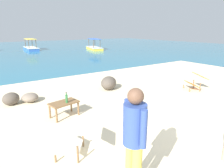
# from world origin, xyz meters

# --- Properties ---
(sand_beach) EXTENTS (18.00, 14.00, 0.04)m
(sand_beach) POSITION_xyz_m (0.00, 0.00, 0.02)
(sand_beach) COLOR beige
(sand_beach) RESTS_ON ground
(water_surface) EXTENTS (60.00, 36.00, 0.03)m
(water_surface) POSITION_xyz_m (0.00, 22.00, 0.00)
(water_surface) COLOR teal
(water_surface) RESTS_ON ground
(low_bench_table) EXTENTS (0.83, 0.57, 0.42)m
(low_bench_table) POSITION_xyz_m (-2.13, 2.48, 0.39)
(low_bench_table) COLOR brown
(low_bench_table) RESTS_ON sand_beach
(bottle) EXTENTS (0.07, 0.07, 0.30)m
(bottle) POSITION_xyz_m (-2.07, 2.40, 0.58)
(bottle) COLOR #2D6B38
(bottle) RESTS_ON low_bench_table
(deck_chair_near) EXTENTS (0.93, 0.88, 0.68)m
(deck_chair_near) POSITION_xyz_m (-2.55, 0.70, 0.42)
(deck_chair_near) COLOR brown
(deck_chair_near) RESTS_ON sand_beach
(deck_chair_far) EXTENTS (0.93, 0.84, 0.68)m
(deck_chair_far) POSITION_xyz_m (3.13, 1.92, 0.42)
(deck_chair_far) COLOR brown
(deck_chair_far) RESTS_ON sand_beach
(person_standing) EXTENTS (0.32, 0.50, 1.62)m
(person_standing) POSITION_xyz_m (-2.28, -0.61, 0.99)
(person_standing) COLOR #DBC64C
(person_standing) RESTS_ON sand_beach
(shore_rock_large) EXTENTS (0.60, 0.61, 0.30)m
(shore_rock_large) POSITION_xyz_m (-2.64, 4.23, 0.19)
(shore_rock_large) COLOR gray
(shore_rock_large) RESTS_ON sand_beach
(shore_rock_medium) EXTENTS (1.00, 0.98, 0.52)m
(shore_rock_medium) POSITION_xyz_m (0.31, 3.94, 0.30)
(shore_rock_medium) COLOR brown
(shore_rock_medium) RESTS_ON sand_beach
(shore_rock_small) EXTENTS (0.62, 0.56, 0.41)m
(shore_rock_small) POSITION_xyz_m (-3.21, 4.28, 0.24)
(shore_rock_small) COLOR brown
(shore_rock_small) RESTS_ON sand_beach
(boat_yellow) EXTENTS (1.99, 3.84, 1.29)m
(boat_yellow) POSITION_xyz_m (7.72, 18.19, 0.29)
(boat_yellow) COLOR gold
(boat_yellow) RESTS_ON water_surface
(boat_blue) EXTENTS (1.30, 3.72, 1.29)m
(boat_blue) POSITION_xyz_m (1.45, 22.00, 0.29)
(boat_blue) COLOR #3866B7
(boat_blue) RESTS_ON water_surface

